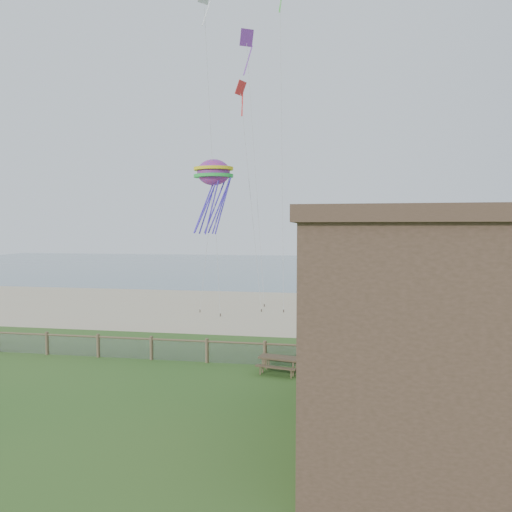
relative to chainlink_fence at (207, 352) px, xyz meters
name	(u,v)px	position (x,y,z in m)	size (l,w,h in m)	color
ground	(164,408)	(0.00, -6.00, -0.55)	(160.00, 160.00, 0.00)	#2C5A1E
sand_beach	(258,309)	(0.00, 16.00, -0.55)	(72.00, 20.00, 0.02)	#C1AD8B
ocean	(297,267)	(0.00, 60.00, -0.55)	(160.00, 68.00, 0.02)	slate
chainlink_fence	(207,352)	(0.00, 0.00, 0.00)	(36.20, 0.20, 1.25)	brown
motel_deck	(485,378)	(13.00, -1.00, -0.30)	(15.00, 2.00, 0.50)	brown
picnic_table	(279,364)	(3.85, -1.00, -0.14)	(1.95, 1.47, 0.82)	brown
octopus_kite	(214,194)	(-2.38, 10.46, 8.87)	(2.96, 2.09, 6.09)	#FF284E
kite_white	(204,3)	(-2.33, 8.03, 21.31)	(0.95, 0.70, 1.94)	white
kite_purple	(247,50)	(-0.38, 13.04, 20.01)	(1.23, 0.70, 3.12)	purple
kite_red	(241,95)	(-0.35, 10.55, 15.92)	(1.02, 0.70, 2.03)	red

